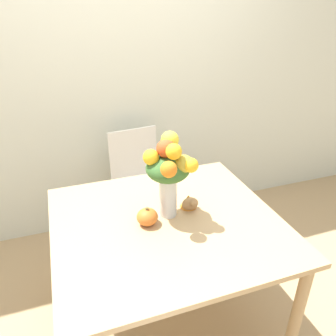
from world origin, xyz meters
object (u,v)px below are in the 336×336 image
(flower_vase, at_px, (169,170))
(pumpkin, at_px, (147,217))
(turkey_figurine, at_px, (189,202))
(dining_chair_near_window, at_px, (140,187))

(flower_vase, height_order, pumpkin, flower_vase)
(turkey_figurine, height_order, dining_chair_near_window, dining_chair_near_window)
(flower_vase, bearing_deg, turkey_figurine, 11.79)
(pumpkin, bearing_deg, turkey_figurine, 14.03)
(flower_vase, bearing_deg, dining_chair_near_window, 86.79)
(flower_vase, height_order, turkey_figurine, flower_vase)
(turkey_figurine, xyz_separation_m, dining_chair_near_window, (-0.08, 0.81, -0.34))
(pumpkin, bearing_deg, dining_chair_near_window, 78.42)
(flower_vase, distance_m, dining_chair_near_window, 1.02)
(dining_chair_near_window, bearing_deg, flower_vase, -99.42)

